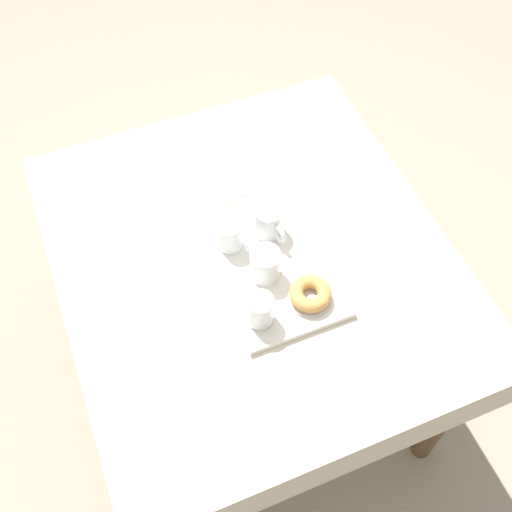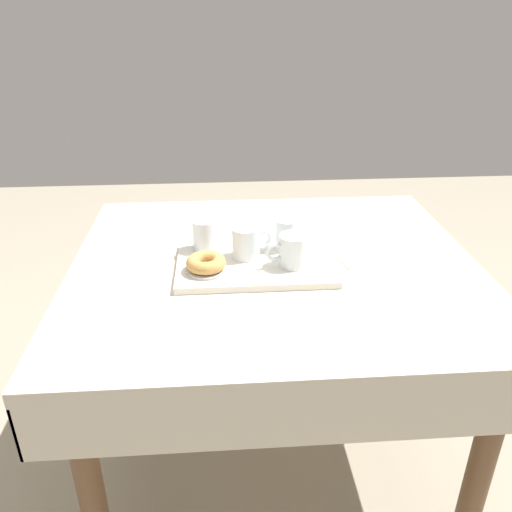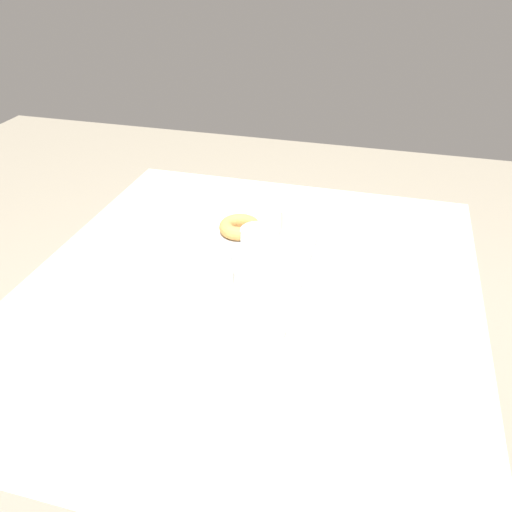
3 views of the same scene
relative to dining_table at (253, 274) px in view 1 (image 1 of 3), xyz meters
The scene contains 10 objects.
ground_plane 0.66m from the dining_table, ahead, with size 6.00×6.00×0.00m, color gray.
dining_table is the anchor object (origin of this frame).
serving_tray 0.13m from the dining_table, 157.53° to the right, with size 0.43×0.28×0.02m, color silver.
tea_mug_left 0.18m from the dining_table, behind, with size 0.12×0.08×0.09m.
tea_mug_right 0.18m from the dining_table, 56.71° to the right, with size 0.12×0.08×0.09m.
water_glass_near 0.26m from the dining_table, 162.86° to the left, with size 0.07×0.07×0.09m.
water_glass_far 0.17m from the dining_table, 53.59° to the left, with size 0.07×0.07×0.09m.
donut_plate_left 0.24m from the dining_table, 158.51° to the right, with size 0.11×0.11×0.01m, color silver.
sugar_donut_left 0.25m from the dining_table, 158.51° to the right, with size 0.11×0.11×0.04m, color tan.
paper_napkin 0.26m from the dining_table, ahead, with size 0.11×0.10×0.01m, color white.
Camera 1 is at (-0.87, 0.34, 2.11)m, focal length 43.46 mm.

